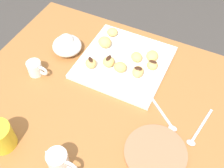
{
  "coord_description": "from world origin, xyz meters",
  "views": [
    {
      "loc": [
        -0.26,
        0.5,
        1.5
      ],
      "look_at": [
        0.01,
        -0.05,
        0.74
      ],
      "focal_mm": 45.08,
      "sensor_mm": 36.0,
      "label": 1
    }
  ],
  "objects_px": {
    "beignet_5": "(91,63)",
    "saucer_coral_left": "(156,153)",
    "cream_pitcher_white": "(59,161)",
    "beignet_4": "(105,42)",
    "ice_cream_bowl": "(67,45)",
    "beignet_1": "(109,62)",
    "beignet_0": "(152,56)",
    "beignet_6": "(152,65)",
    "beignet_8": "(137,57)",
    "beignet_3": "(112,32)",
    "beignet_7": "(120,67)",
    "dining_table": "(107,120)",
    "pastry_plate_square": "(124,62)",
    "beignet_2": "(138,72)",
    "chocolate_sauce_pitcher": "(35,68)"
  },
  "relations": [
    {
      "from": "ice_cream_bowl",
      "to": "beignet_7",
      "type": "distance_m",
      "value": 0.23
    },
    {
      "from": "beignet_8",
      "to": "beignet_1",
      "type": "bearing_deg",
      "value": 41.36
    },
    {
      "from": "cream_pitcher_white",
      "to": "beignet_4",
      "type": "height_order",
      "value": "cream_pitcher_white"
    },
    {
      "from": "beignet_4",
      "to": "beignet_3",
      "type": "bearing_deg",
      "value": -88.43
    },
    {
      "from": "beignet_1",
      "to": "beignet_3",
      "type": "xyz_separation_m",
      "value": [
        0.06,
        -0.16,
        -0.0
      ]
    },
    {
      "from": "beignet_1",
      "to": "beignet_5",
      "type": "bearing_deg",
      "value": 32.27
    },
    {
      "from": "dining_table",
      "to": "beignet_3",
      "type": "bearing_deg",
      "value": -67.43
    },
    {
      "from": "beignet_1",
      "to": "beignet_3",
      "type": "relative_size",
      "value": 1.01
    },
    {
      "from": "cream_pitcher_white",
      "to": "saucer_coral_left",
      "type": "bearing_deg",
      "value": -145.77
    },
    {
      "from": "pastry_plate_square",
      "to": "beignet_4",
      "type": "bearing_deg",
      "value": -21.99
    },
    {
      "from": "beignet_0",
      "to": "beignet_6",
      "type": "distance_m",
      "value": 0.05
    },
    {
      "from": "dining_table",
      "to": "beignet_0",
      "type": "bearing_deg",
      "value": -107.64
    },
    {
      "from": "beignet_4",
      "to": "beignet_7",
      "type": "xyz_separation_m",
      "value": [
        -0.11,
        0.09,
        -0.0
      ]
    },
    {
      "from": "cream_pitcher_white",
      "to": "beignet_3",
      "type": "bearing_deg",
      "value": -79.23
    },
    {
      "from": "beignet_3",
      "to": "pastry_plate_square",
      "type": "bearing_deg",
      "value": 132.79
    },
    {
      "from": "beignet_2",
      "to": "cream_pitcher_white",
      "type": "bearing_deg",
      "value": 80.39
    },
    {
      "from": "saucer_coral_left",
      "to": "beignet_1",
      "type": "xyz_separation_m",
      "value": [
        0.28,
        -0.25,
        0.03
      ]
    },
    {
      "from": "dining_table",
      "to": "beignet_2",
      "type": "height_order",
      "value": "beignet_2"
    },
    {
      "from": "dining_table",
      "to": "beignet_6",
      "type": "xyz_separation_m",
      "value": [
        -0.09,
        -0.19,
        0.17
      ]
    },
    {
      "from": "beignet_5",
      "to": "saucer_coral_left",
      "type": "bearing_deg",
      "value": 147.71
    },
    {
      "from": "beignet_1",
      "to": "beignet_6",
      "type": "bearing_deg",
      "value": -158.94
    },
    {
      "from": "saucer_coral_left",
      "to": "beignet_7",
      "type": "xyz_separation_m",
      "value": [
        0.23,
        -0.24,
        0.03
      ]
    },
    {
      "from": "cream_pitcher_white",
      "to": "beignet_8",
      "type": "bearing_deg",
      "value": -94.33
    },
    {
      "from": "pastry_plate_square",
      "to": "beignet_3",
      "type": "bearing_deg",
      "value": -47.21
    },
    {
      "from": "pastry_plate_square",
      "to": "beignet_7",
      "type": "relative_size",
      "value": 6.66
    },
    {
      "from": "ice_cream_bowl",
      "to": "beignet_1",
      "type": "distance_m",
      "value": 0.18
    },
    {
      "from": "beignet_0",
      "to": "beignet_3",
      "type": "height_order",
      "value": "beignet_0"
    },
    {
      "from": "beignet_0",
      "to": "beignet_6",
      "type": "height_order",
      "value": "same"
    },
    {
      "from": "cream_pitcher_white",
      "to": "beignet_0",
      "type": "height_order",
      "value": "cream_pitcher_white"
    },
    {
      "from": "cream_pitcher_white",
      "to": "beignet_0",
      "type": "distance_m",
      "value": 0.51
    },
    {
      "from": "chocolate_sauce_pitcher",
      "to": "beignet_8",
      "type": "distance_m",
      "value": 0.38
    },
    {
      "from": "ice_cream_bowl",
      "to": "beignet_5",
      "type": "distance_m",
      "value": 0.14
    },
    {
      "from": "chocolate_sauce_pitcher",
      "to": "dining_table",
      "type": "bearing_deg",
      "value": -178.11
    },
    {
      "from": "beignet_4",
      "to": "beignet_5",
      "type": "height_order",
      "value": "beignet_4"
    },
    {
      "from": "cream_pitcher_white",
      "to": "beignet_7",
      "type": "bearing_deg",
      "value": -90.58
    },
    {
      "from": "chocolate_sauce_pitcher",
      "to": "beignet_6",
      "type": "distance_m",
      "value": 0.43
    },
    {
      "from": "ice_cream_bowl",
      "to": "saucer_coral_left",
      "type": "distance_m",
      "value": 0.53
    },
    {
      "from": "ice_cream_bowl",
      "to": "beignet_1",
      "type": "relative_size",
      "value": 2.54
    },
    {
      "from": "dining_table",
      "to": "beignet_2",
      "type": "bearing_deg",
      "value": -112.65
    },
    {
      "from": "beignet_4",
      "to": "beignet_7",
      "type": "bearing_deg",
      "value": 140.08
    },
    {
      "from": "dining_table",
      "to": "chocolate_sauce_pitcher",
      "type": "height_order",
      "value": "chocolate_sauce_pitcher"
    },
    {
      "from": "beignet_2",
      "to": "beignet_7",
      "type": "distance_m",
      "value": 0.07
    },
    {
      "from": "beignet_3",
      "to": "beignet_4",
      "type": "height_order",
      "value": "beignet_4"
    },
    {
      "from": "dining_table",
      "to": "beignet_6",
      "type": "relative_size",
      "value": 24.05
    },
    {
      "from": "beignet_1",
      "to": "beignet_8",
      "type": "xyz_separation_m",
      "value": [
        -0.08,
        -0.07,
        -0.0
      ]
    },
    {
      "from": "ice_cream_bowl",
      "to": "chocolate_sauce_pitcher",
      "type": "relative_size",
      "value": 1.22
    },
    {
      "from": "ice_cream_bowl",
      "to": "beignet_8",
      "type": "xyz_separation_m",
      "value": [
        -0.27,
        -0.06,
        -0.01
      ]
    },
    {
      "from": "beignet_1",
      "to": "beignet_3",
      "type": "bearing_deg",
      "value": -68.57
    },
    {
      "from": "cream_pitcher_white",
      "to": "saucer_coral_left",
      "type": "relative_size",
      "value": 0.55
    },
    {
      "from": "saucer_coral_left",
      "to": "beignet_0",
      "type": "bearing_deg",
      "value": -67.08
    }
  ]
}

